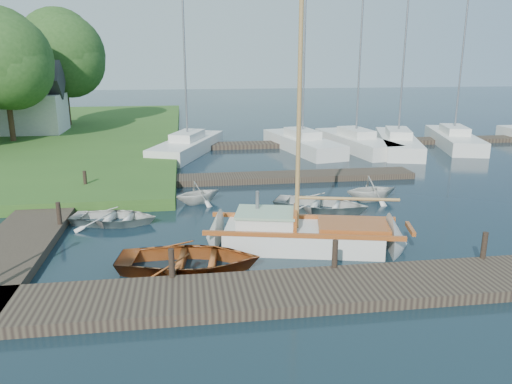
{
  "coord_description": "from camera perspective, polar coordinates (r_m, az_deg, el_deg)",
  "views": [
    {
      "loc": [
        -2.54,
        -17.51,
        6.01
      ],
      "look_at": [
        0.0,
        0.0,
        1.2
      ],
      "focal_mm": 35.0,
      "sensor_mm": 36.0,
      "label": 1
    }
  ],
  "objects": [
    {
      "name": "marina_boat_2",
      "position": [
        33.16,
        5.3,
        5.72
      ],
      "size": [
        3.93,
        8.65,
        11.5
      ],
      "rotation": [
        0.0,
        0.0,
        1.78
      ],
      "color": "silver",
      "rests_on": "ground"
    },
    {
      "name": "tree_7",
      "position": [
        44.57,
        -21.22,
        14.48
      ],
      "size": [
        6.83,
        6.83,
        9.38
      ],
      "color": "#332114",
      "rests_on": "shore"
    },
    {
      "name": "house_c",
      "position": [
        41.28,
        -24.68,
        9.09
      ],
      "size": [
        5.25,
        4.0,
        5.28
      ],
      "color": "beige",
      "rests_on": "shore"
    },
    {
      "name": "near_dock",
      "position": [
        13.16,
        3.83,
        -11.27
      ],
      "size": [
        18.0,
        2.2,
        0.3
      ],
      "primitive_type": "cube",
      "color": "#2B221C",
      "rests_on": "ground"
    },
    {
      "name": "tender_d",
      "position": [
        21.94,
        13.07,
        0.52
      ],
      "size": [
        2.48,
        2.21,
        1.19
      ],
      "primitive_type": "imported",
      "rotation": [
        0.0,
        0.0,
        1.7
      ],
      "color": "silver",
      "rests_on": "ground"
    },
    {
      "name": "sailboat",
      "position": [
        16.33,
        5.92,
        -5.18
      ],
      "size": [
        7.41,
        3.55,
        9.83
      ],
      "rotation": [
        0.0,
        0.0,
        -0.23
      ],
      "color": "silver",
      "rests_on": "ground"
    },
    {
      "name": "ground",
      "position": [
        18.68,
        0.0,
        -3.55
      ],
      "size": [
        160.0,
        160.0,
        0.0
      ],
      "primitive_type": "plane",
      "color": "black",
      "rests_on": "ground"
    },
    {
      "name": "dinghy",
      "position": [
        14.68,
        -7.64,
        -7.29
      ],
      "size": [
        4.49,
        3.48,
        0.86
      ],
      "primitive_type": "imported",
      "rotation": [
        0.0,
        0.0,
        1.44
      ],
      "color": "#7B360D",
      "rests_on": "ground"
    },
    {
      "name": "mooring_post_4",
      "position": [
        18.83,
        -21.6,
        -2.27
      ],
      "size": [
        0.16,
        0.16,
        0.8
      ],
      "primitive_type": "cylinder",
      "color": "black",
      "rests_on": "left_dock"
    },
    {
      "name": "pontoon",
      "position": [
        36.25,
        12.15,
        5.58
      ],
      "size": [
        30.0,
        1.6,
        0.3
      ],
      "primitive_type": "cube",
      "color": "#2B221C",
      "rests_on": "ground"
    },
    {
      "name": "marina_boat_5",
      "position": [
        37.28,
        21.66,
        5.74
      ],
      "size": [
        4.37,
        8.81,
        10.1
      ],
      "rotation": [
        0.0,
        0.0,
        1.3
      ],
      "color": "silver",
      "rests_on": "ground"
    },
    {
      "name": "tender_c",
      "position": [
        20.12,
        7.44,
        -1.15
      ],
      "size": [
        4.53,
        4.05,
        0.77
      ],
      "primitive_type": "imported",
      "rotation": [
        0.0,
        0.0,
        1.11
      ],
      "color": "silver",
      "rests_on": "ground"
    },
    {
      "name": "far_dock",
      "position": [
        25.13,
        2.39,
        1.71
      ],
      "size": [
        14.0,
        1.6,
        0.3
      ],
      "primitive_type": "cube",
      "color": "#2B221C",
      "rests_on": "ground"
    },
    {
      "name": "marina_boat_3",
      "position": [
        34.04,
        11.31,
        5.74
      ],
      "size": [
        3.42,
        8.69,
        12.3
      ],
      "rotation": [
        0.0,
        0.0,
        1.72
      ],
      "color": "silver",
      "rests_on": "ground"
    },
    {
      "name": "mooring_post_2",
      "position": [
        14.18,
        9.01,
        -6.99
      ],
      "size": [
        0.16,
        0.16,
        0.8
      ],
      "primitive_type": "cylinder",
      "color": "black",
      "rests_on": "near_dock"
    },
    {
      "name": "tender_a",
      "position": [
        19.25,
        -15.94,
        -2.56
      ],
      "size": [
        3.57,
        2.87,
        0.66
      ],
      "primitive_type": "imported",
      "rotation": [
        0.0,
        0.0,
        1.36
      ],
      "color": "silver",
      "rests_on": "ground"
    },
    {
      "name": "marina_boat_0",
      "position": [
        32.28,
        -7.8,
        5.36
      ],
      "size": [
        5.08,
        8.72,
        9.95
      ],
      "rotation": [
        0.0,
        0.0,
        1.21
      ],
      "color": "silver",
      "rests_on": "ground"
    },
    {
      "name": "mooring_post_1",
      "position": [
        13.6,
        -9.62,
        -8.01
      ],
      "size": [
        0.16,
        0.16,
        0.8
      ],
      "primitive_type": "cylinder",
      "color": "black",
      "rests_on": "near_dock"
    },
    {
      "name": "left_dock",
      "position": [
        21.09,
        -22.91,
        -2.16
      ],
      "size": [
        2.2,
        18.0,
        0.3
      ],
      "primitive_type": "cube",
      "color": "#2B221C",
      "rests_on": "ground"
    },
    {
      "name": "mooring_post_3",
      "position": [
        16.05,
        24.63,
        -5.56
      ],
      "size": [
        0.16,
        0.16,
        0.8
      ],
      "primitive_type": "cylinder",
      "color": "black",
      "rests_on": "near_dock"
    },
    {
      "name": "tree_3",
      "position": [
        37.36,
        -26.9,
        13.33
      ],
      "size": [
        6.41,
        6.38,
        8.74
      ],
      "color": "#332114",
      "rests_on": "shore"
    },
    {
      "name": "tender_b",
      "position": [
        21.18,
        -6.67,
        0.12
      ],
      "size": [
        2.58,
        2.45,
        1.06
      ],
      "primitive_type": "imported",
      "rotation": [
        0.0,
        0.0,
        2.03
      ],
      "color": "silver",
      "rests_on": "ground"
    },
    {
      "name": "mooring_post_5",
      "position": [
        23.55,
        -18.95,
        1.35
      ],
      "size": [
        0.16,
        0.16,
        0.8
      ],
      "primitive_type": "cylinder",
      "color": "black",
      "rests_on": "left_dock"
    },
    {
      "name": "marina_boat_4",
      "position": [
        34.55,
        15.89,
        5.58
      ],
      "size": [
        4.7,
        9.2,
        11.39
      ],
      "rotation": [
        0.0,
        0.0,
        1.28
      ],
      "color": "silver",
      "rests_on": "ground"
    }
  ]
}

